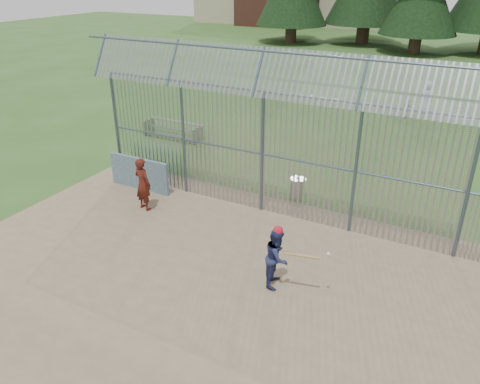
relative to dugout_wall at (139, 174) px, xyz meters
The scene contains 11 objects.
ground 5.47m from the dugout_wall, 32.23° to the right, with size 120.00×120.00×0.00m, color #2D511E.
dirt_infield 5.75m from the dugout_wall, 36.47° to the right, with size 14.00×10.00×0.02m, color #756047.
dugout_wall is the anchor object (origin of this frame).
batter 7.30m from the dugout_wall, 23.26° to the right, with size 0.76×0.60×1.57m, color navy.
onlooker 1.66m from the dugout_wall, 46.13° to the right, with size 0.66×0.43×1.81m, color maroon.
bg_kid_standing 17.16m from the dugout_wall, 63.69° to the left, with size 0.86×0.56×1.77m, color gray.
bg_kid_seated 15.52m from the dugout_wall, 63.51° to the left, with size 0.60×0.25×1.02m, color slate.
batting_gear 7.52m from the dugout_wall, 22.94° to the right, with size 1.47×0.40×0.59m.
trash_can 5.71m from the dugout_wall, 20.72° to the left, with size 0.56×0.56×0.82m.
bleacher 5.74m from the dugout_wall, 113.69° to the left, with size 3.00×0.95×0.72m.
backstop_fence 6.66m from the dugout_wall, ahead, with size 20.09×0.81×5.30m.
Camera 1 is at (5.89, -9.09, 7.35)m, focal length 35.00 mm.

